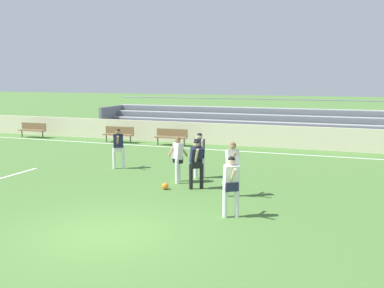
{
  "coord_description": "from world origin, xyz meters",
  "views": [
    {
      "loc": [
        5.44,
        -8.76,
        3.71
      ],
      "look_at": [
        -0.24,
        6.72,
        1.2
      ],
      "focal_mm": 41.47,
      "sensor_mm": 36.0,
      "label": 1
    }
  ],
  "objects_px": {
    "player_white_trailing_run": "(233,164)",
    "player_dark_on_ball": "(200,151)",
    "bench_near_wall_gap": "(171,136)",
    "bleacher_stand": "(324,126)",
    "bench_centre_sideline": "(119,133)",
    "player_dark_pressing_high": "(196,160)",
    "player_white_challenging": "(231,181)",
    "bench_far_right": "(33,129)",
    "player_white_wide_right": "(178,156)",
    "soccer_ball": "(165,186)",
    "player_dark_deep_cover": "(118,145)"
  },
  "relations": [
    {
      "from": "bench_far_right",
      "to": "soccer_ball",
      "type": "relative_size",
      "value": 8.18
    },
    {
      "from": "bench_far_right",
      "to": "player_dark_pressing_high",
      "type": "xyz_separation_m",
      "value": [
        13.67,
        -8.44,
        0.43
      ]
    },
    {
      "from": "bleacher_stand",
      "to": "player_dark_on_ball",
      "type": "relative_size",
      "value": 16.12
    },
    {
      "from": "player_white_challenging",
      "to": "soccer_ball",
      "type": "height_order",
      "value": "player_white_challenging"
    },
    {
      "from": "player_white_wide_right",
      "to": "player_dark_on_ball",
      "type": "height_order",
      "value": "player_dark_on_ball"
    },
    {
      "from": "bench_centre_sideline",
      "to": "player_white_trailing_run",
      "type": "bearing_deg",
      "value": -44.61
    },
    {
      "from": "player_dark_pressing_high",
      "to": "player_white_trailing_run",
      "type": "distance_m",
      "value": 1.45
    },
    {
      "from": "bench_far_right",
      "to": "player_white_wide_right",
      "type": "relative_size",
      "value": 1.1
    },
    {
      "from": "player_white_wide_right",
      "to": "player_dark_deep_cover",
      "type": "height_order",
      "value": "player_dark_deep_cover"
    },
    {
      "from": "player_white_challenging",
      "to": "player_dark_pressing_high",
      "type": "bearing_deg",
      "value": 126.64
    },
    {
      "from": "player_dark_on_ball",
      "to": "player_white_challenging",
      "type": "bearing_deg",
      "value": -60.58
    },
    {
      "from": "bench_centre_sideline",
      "to": "player_white_challenging",
      "type": "xyz_separation_m",
      "value": [
        9.55,
        -10.96,
        0.43
      ]
    },
    {
      "from": "player_white_trailing_run",
      "to": "soccer_ball",
      "type": "bearing_deg",
      "value": 178.25
    },
    {
      "from": "bench_centre_sideline",
      "to": "bleacher_stand",
      "type": "bearing_deg",
      "value": 18.24
    },
    {
      "from": "bleacher_stand",
      "to": "bench_far_right",
      "type": "bearing_deg",
      "value": -167.97
    },
    {
      "from": "player_white_trailing_run",
      "to": "player_dark_on_ball",
      "type": "xyz_separation_m",
      "value": [
        -1.8,
        2.05,
        -0.03
      ]
    },
    {
      "from": "bench_far_right",
      "to": "soccer_ball",
      "type": "bearing_deg",
      "value": -34.83
    },
    {
      "from": "player_dark_pressing_high",
      "to": "player_white_challenging",
      "type": "bearing_deg",
      "value": -53.36
    },
    {
      "from": "soccer_ball",
      "to": "player_dark_on_ball",
      "type": "bearing_deg",
      "value": 75.31
    },
    {
      "from": "player_dark_pressing_high",
      "to": "player_white_challenging",
      "type": "xyz_separation_m",
      "value": [
        1.87,
        -2.52,
        0.01
      ]
    },
    {
      "from": "player_dark_deep_cover",
      "to": "soccer_ball",
      "type": "xyz_separation_m",
      "value": [
        3.13,
        -2.46,
        -0.87
      ]
    },
    {
      "from": "player_white_wide_right",
      "to": "soccer_ball",
      "type": "xyz_separation_m",
      "value": [
        -0.03,
        -1.07,
        -0.86
      ]
    },
    {
      "from": "bleacher_stand",
      "to": "player_white_trailing_run",
      "type": "height_order",
      "value": "bleacher_stand"
    },
    {
      "from": "bench_far_right",
      "to": "bleacher_stand",
      "type": "bearing_deg",
      "value": 12.03
    },
    {
      "from": "bench_near_wall_gap",
      "to": "bench_far_right",
      "type": "relative_size",
      "value": 1.0
    },
    {
      "from": "player_dark_pressing_high",
      "to": "player_dark_on_ball",
      "type": "distance_m",
      "value": 1.63
    },
    {
      "from": "player_white_trailing_run",
      "to": "player_dark_on_ball",
      "type": "bearing_deg",
      "value": 131.26
    },
    {
      "from": "bench_centre_sideline",
      "to": "player_white_challenging",
      "type": "bearing_deg",
      "value": -48.92
    },
    {
      "from": "player_dark_deep_cover",
      "to": "bench_far_right",
      "type": "bearing_deg",
      "value": 146.3
    },
    {
      "from": "bench_far_right",
      "to": "player_white_challenging",
      "type": "relative_size",
      "value": 1.09
    },
    {
      "from": "bench_centre_sideline",
      "to": "player_white_wide_right",
      "type": "height_order",
      "value": "player_white_wide_right"
    },
    {
      "from": "player_white_wide_right",
      "to": "player_white_trailing_run",
      "type": "xyz_separation_m",
      "value": [
        2.3,
        -1.14,
        0.06
      ]
    },
    {
      "from": "bleacher_stand",
      "to": "bench_centre_sideline",
      "type": "height_order",
      "value": "bleacher_stand"
    },
    {
      "from": "bench_far_right",
      "to": "soccer_ball",
      "type": "height_order",
      "value": "bench_far_right"
    },
    {
      "from": "bleacher_stand",
      "to": "bench_far_right",
      "type": "height_order",
      "value": "bleacher_stand"
    },
    {
      "from": "bleacher_stand",
      "to": "soccer_ball",
      "type": "distance_m",
      "value": 13.21
    },
    {
      "from": "player_white_challenging",
      "to": "soccer_ball",
      "type": "bearing_deg",
      "value": 143.32
    },
    {
      "from": "player_dark_on_ball",
      "to": "bench_centre_sideline",
      "type": "bearing_deg",
      "value": 136.52
    },
    {
      "from": "player_white_wide_right",
      "to": "player_dark_on_ball",
      "type": "distance_m",
      "value": 1.04
    },
    {
      "from": "player_white_wide_right",
      "to": "player_white_challenging",
      "type": "bearing_deg",
      "value": -48.6
    },
    {
      "from": "bench_centre_sideline",
      "to": "player_white_trailing_run",
      "type": "relative_size",
      "value": 1.05
    },
    {
      "from": "bleacher_stand",
      "to": "player_dark_pressing_high",
      "type": "bearing_deg",
      "value": -105.31
    },
    {
      "from": "player_white_wide_right",
      "to": "soccer_ball",
      "type": "bearing_deg",
      "value": -91.34
    },
    {
      "from": "bench_near_wall_gap",
      "to": "player_white_trailing_run",
      "type": "distance_m",
      "value": 10.66
    },
    {
      "from": "player_white_challenging",
      "to": "soccer_ball",
      "type": "relative_size",
      "value": 7.5
    },
    {
      "from": "player_dark_pressing_high",
      "to": "player_white_trailing_run",
      "type": "relative_size",
      "value": 0.95
    },
    {
      "from": "bench_centre_sideline",
      "to": "player_white_wide_right",
      "type": "bearing_deg",
      "value": -49.05
    },
    {
      "from": "player_dark_pressing_high",
      "to": "bleacher_stand",
      "type": "bearing_deg",
      "value": 74.69
    },
    {
      "from": "player_white_challenging",
      "to": "player_dark_on_ball",
      "type": "bearing_deg",
      "value": 119.42
    },
    {
      "from": "soccer_ball",
      "to": "player_dark_deep_cover",
      "type": "bearing_deg",
      "value": 141.88
    }
  ]
}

